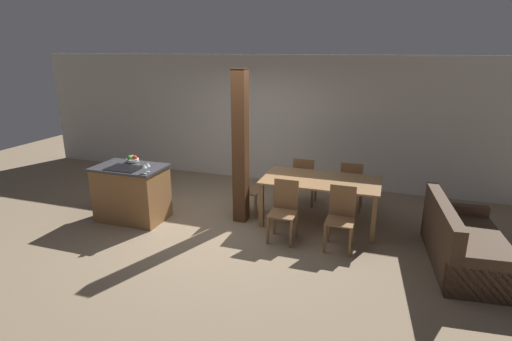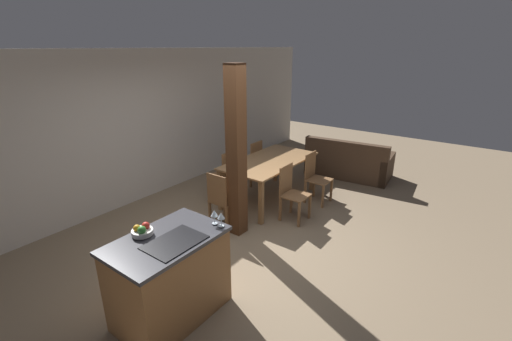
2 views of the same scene
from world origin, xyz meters
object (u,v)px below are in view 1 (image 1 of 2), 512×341
object	(u,v)px
fruit_bowl	(132,159)
dining_chair_far_left	(304,181)
dining_chair_near_left	(284,209)
kitchen_island	(132,193)
wine_glass_near	(144,166)
wine_glass_middle	(148,165)
timber_post	(241,148)
dining_chair_far_right	(351,185)
dining_table	(321,185)
couch	(464,246)
dining_chair_near_right	(341,217)
dining_chair_head_end	(245,188)

from	to	relation	value
fruit_bowl	dining_chair_far_left	distance (m)	3.09
dining_chair_far_left	dining_chair_near_left	bearing A→B (deg)	90.00
kitchen_island	wine_glass_near	world-z (taller)	wine_glass_near
wine_glass_middle	timber_post	world-z (taller)	timber_post
timber_post	dining_chair_far_right	bearing A→B (deg)	30.48
kitchen_island	fruit_bowl	bearing A→B (deg)	112.67
dining_chair_near_left	dining_chair_far_left	world-z (taller)	same
wine_glass_near	dining_chair_near_left	distance (m)	2.26
dining_table	timber_post	size ratio (longest dim) A/B	0.75
kitchen_island	dining_chair_far_left	world-z (taller)	kitchen_island
fruit_bowl	dining_chair_far_right	world-z (taller)	fruit_bowl
dining_table	couch	size ratio (longest dim) A/B	1.02
wine_glass_middle	dining_chair_near_right	bearing A→B (deg)	5.77
kitchen_island	dining_chair_near_right	xyz separation A→B (m)	(3.49, 0.10, 0.01)
couch	dining_chair_head_end	bearing A→B (deg)	72.72
kitchen_island	dining_chair_near_left	distance (m)	2.65
kitchen_island	dining_table	distance (m)	3.19
dining_table	dining_chair_head_end	xyz separation A→B (m)	(-1.32, -0.00, -0.20)
dining_chair_near_left	dining_table	bearing A→B (deg)	59.64
dining_chair_near_left	dining_chair_head_end	distance (m)	1.15
fruit_bowl	dining_chair_far_left	world-z (taller)	fruit_bowl
dining_table	dining_chair_near_left	bearing A→B (deg)	-120.36
wine_glass_near	dining_chair_near_left	size ratio (longest dim) A/B	0.17
dining_chair_near_right	couch	xyz separation A→B (m)	(1.65, 0.02, -0.20)
dining_table	timber_post	distance (m)	1.44
dining_table	dining_chair_near_right	size ratio (longest dim) A/B	2.05
couch	timber_post	distance (m)	3.53
wine_glass_middle	dining_chair_far_left	xyz separation A→B (m)	(2.14, 1.75, -0.59)
kitchen_island	wine_glass_near	size ratio (longest dim) A/B	7.40
dining_table	dining_chair_far_right	world-z (taller)	dining_chair_far_right
kitchen_island	couch	size ratio (longest dim) A/B	0.63
fruit_bowl	dining_table	size ratio (longest dim) A/B	0.11
dining_chair_near_left	dining_chair_near_right	world-z (taller)	same
dining_chair_near_left	dining_chair_head_end	size ratio (longest dim) A/B	1.00
fruit_bowl	dining_table	bearing A→B (deg)	10.66
fruit_bowl	dining_chair_near_left	distance (m)	2.79
dining_chair_far_right	couch	size ratio (longest dim) A/B	0.50
dining_chair_head_end	couch	xyz separation A→B (m)	(3.40, -0.71, -0.20)
dining_chair_far_left	couch	world-z (taller)	dining_chair_far_left
dining_table	kitchen_island	bearing A→B (deg)	-164.86
fruit_bowl	wine_glass_middle	bearing A→B (deg)	-35.93
wine_glass_middle	dining_chair_near_left	bearing A→B (deg)	8.02
dining_chair_near_right	dining_chair_far_right	xyz separation A→B (m)	(0.00, 1.45, 0.00)
fruit_bowl	dining_chair_head_end	bearing A→B (deg)	17.89
dining_chair_head_end	timber_post	size ratio (longest dim) A/B	0.36
dining_table	dining_chair_far_right	xyz separation A→B (m)	(0.43, 0.73, -0.20)
dining_chair_far_right	dining_chair_head_end	size ratio (longest dim) A/B	1.00
wine_glass_near	dining_chair_far_right	distance (m)	3.57
fruit_bowl	couch	world-z (taller)	fruit_bowl
dining_table	dining_chair_head_end	size ratio (longest dim) A/B	2.05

